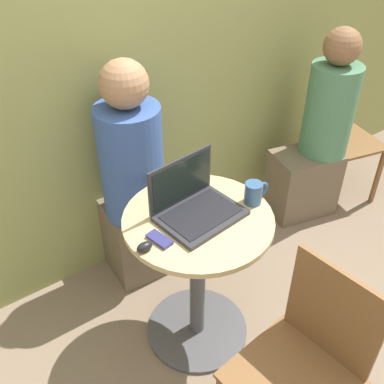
# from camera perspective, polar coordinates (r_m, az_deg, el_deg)

# --- Properties ---
(ground_plane) EXTENTS (12.00, 12.00, 0.00)m
(ground_plane) POSITION_cam_1_polar(r_m,az_deg,el_deg) (2.42, 0.64, -17.04)
(ground_plane) COLOR #7F6B56
(back_wall) EXTENTS (7.00, 0.05, 2.60)m
(back_wall) POSITION_cam_1_polar(r_m,az_deg,el_deg) (2.18, -11.56, 18.67)
(back_wall) COLOR #939956
(back_wall) RESTS_ON ground_plane
(round_table) EXTENTS (0.64, 0.64, 0.75)m
(round_table) POSITION_cam_1_polar(r_m,az_deg,el_deg) (2.06, 0.73, -9.30)
(round_table) COLOR #4C4C51
(round_table) RESTS_ON ground_plane
(laptop) EXTENTS (0.36, 0.29, 0.23)m
(laptop) POSITION_cam_1_polar(r_m,az_deg,el_deg) (1.86, 0.33, -1.60)
(laptop) COLOR #2D2D33
(laptop) RESTS_ON round_table
(cell_phone) EXTENTS (0.07, 0.12, 0.02)m
(cell_phone) POSITION_cam_1_polar(r_m,az_deg,el_deg) (1.76, -4.17, -6.02)
(cell_phone) COLOR navy
(cell_phone) RESTS_ON round_table
(computer_mouse) EXTENTS (0.07, 0.04, 0.04)m
(computer_mouse) POSITION_cam_1_polar(r_m,az_deg,el_deg) (1.72, -6.04, -6.94)
(computer_mouse) COLOR black
(computer_mouse) RESTS_ON round_table
(coffee_cup) EXTENTS (0.12, 0.08, 0.10)m
(coffee_cup) POSITION_cam_1_polar(r_m,az_deg,el_deg) (1.94, 7.89, -0.09)
(coffee_cup) COLOR #335684
(coffee_cup) RESTS_ON round_table
(chair_empty) EXTENTS (0.44, 0.44, 0.86)m
(chair_empty) POSITION_cam_1_polar(r_m,az_deg,el_deg) (1.81, 13.93, -20.76)
(chair_empty) COLOR brown
(chair_empty) RESTS_ON ground_plane
(person_seated) EXTENTS (0.33, 0.50, 1.27)m
(person_seated) POSITION_cam_1_polar(r_m,az_deg,el_deg) (2.37, -7.80, 0.04)
(person_seated) COLOR brown
(person_seated) RESTS_ON ground_plane
(chair_background) EXTENTS (0.48, 0.48, 0.83)m
(chair_background) POSITION_cam_1_polar(r_m,az_deg,el_deg) (3.15, 18.10, 6.03)
(chair_background) COLOR brown
(chair_background) RESTS_ON ground_plane
(person_background) EXTENTS (0.49, 0.37, 1.22)m
(person_background) POSITION_cam_1_polar(r_m,az_deg,el_deg) (2.93, 15.59, 6.21)
(person_background) COLOR brown
(person_background) RESTS_ON ground_plane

